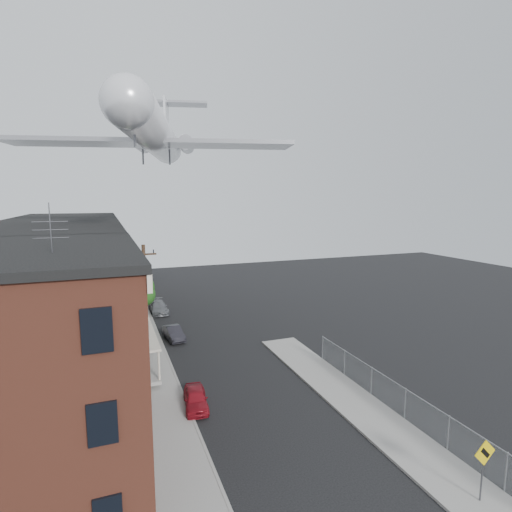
{
  "coord_description": "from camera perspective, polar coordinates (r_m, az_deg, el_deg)",
  "views": [
    {
      "loc": [
        -8.13,
        -11.44,
        12.3
      ],
      "look_at": [
        -0.71,
        8.07,
        9.28
      ],
      "focal_mm": 28.0,
      "sensor_mm": 36.0,
      "label": 1
    }
  ],
  "objects": [
    {
      "name": "sidewalk_left",
      "position": [
        37.59,
        -15.96,
        -11.09
      ],
      "size": [
        3.0,
        62.0,
        0.12
      ],
      "primitive_type": "cube",
      "color": "gray",
      "rests_on": "ground"
    },
    {
      "name": "curb_right",
      "position": [
        24.54,
        13.16,
        -21.88
      ],
      "size": [
        0.15,
        26.0,
        0.14
      ],
      "primitive_type": "cube",
      "color": "gray",
      "rests_on": "ground"
    },
    {
      "name": "warning_sign",
      "position": [
        20.14,
        29.77,
        -24.07
      ],
      "size": [
        1.1,
        0.11,
        2.8
      ],
      "color": "#515156",
      "rests_on": "ground"
    },
    {
      "name": "car_far",
      "position": [
        44.79,
        -13.76,
        -7.1
      ],
      "size": [
        1.85,
        4.34,
        1.25
      ],
      "primitive_type": "imported",
      "rotation": [
        0.0,
        0.0,
        0.02
      ],
      "color": "slate",
      "rests_on": "ground"
    },
    {
      "name": "curb_left",
      "position": [
        37.71,
        -13.73,
        -10.92
      ],
      "size": [
        0.15,
        62.0,
        0.14
      ],
      "primitive_type": "cube",
      "color": "gray",
      "rests_on": "ground"
    },
    {
      "name": "car_near",
      "position": [
        25.33,
        -8.62,
        -19.45
      ],
      "size": [
        1.74,
        3.47,
        1.13
      ],
      "primitive_type": "imported",
      "rotation": [
        0.0,
        0.0,
        -0.12
      ],
      "color": "maroon",
      "rests_on": "ground"
    },
    {
      "name": "street_tree",
      "position": [
        40.45,
        -16.32,
        -4.73
      ],
      "size": [
        3.22,
        3.2,
        5.2
      ],
      "color": "black",
      "rests_on": "ground"
    },
    {
      "name": "sidewalk_right",
      "position": [
        25.3,
        16.08,
        -21.04
      ],
      "size": [
        3.0,
        26.0,
        0.12
      ],
      "primitive_type": "cube",
      "color": "gray",
      "rests_on": "ground"
    },
    {
      "name": "row_house_d",
      "position": [
        49.61,
        -25.02,
        -0.84
      ],
      "size": [
        11.98,
        7.0,
        10.3
      ],
      "color": "gray",
      "rests_on": "ground"
    },
    {
      "name": "row_house_c",
      "position": [
        42.72,
        -25.67,
        -2.24
      ],
      "size": [
        11.98,
        7.0,
        10.3
      ],
      "color": "#62625F",
      "rests_on": "ground"
    },
    {
      "name": "utility_pole",
      "position": [
        30.52,
        -15.5,
        -6.53
      ],
      "size": [
        1.8,
        0.26,
        9.0
      ],
      "color": "black",
      "rests_on": "ground"
    },
    {
      "name": "corner_building",
      "position": [
        20.15,
        -31.3,
        -13.76
      ],
      "size": [
        10.31,
        12.3,
        12.15
      ],
      "color": "#351910",
      "rests_on": "ground"
    },
    {
      "name": "car_mid",
      "position": [
        36.36,
        -11.67,
        -10.73
      ],
      "size": [
        1.62,
        3.65,
        1.16
      ],
      "primitive_type": "imported",
      "rotation": [
        0.0,
        0.0,
        0.11
      ],
      "color": "black",
      "rests_on": "ground"
    },
    {
      "name": "chainlink_fence",
      "position": [
        25.04,
        20.53,
        -19.14
      ],
      "size": [
        0.06,
        18.06,
        1.9
      ],
      "color": "gray",
      "rests_on": "ground"
    },
    {
      "name": "row_house_a",
      "position": [
        29.1,
        -27.9,
        -7.0
      ],
      "size": [
        11.98,
        7.0,
        10.3
      ],
      "color": "#62625F",
      "rests_on": "ground"
    },
    {
      "name": "row_house_b",
      "position": [
        35.87,
        -26.57,
        -4.17
      ],
      "size": [
        11.98,
        7.0,
        10.3
      ],
      "color": "gray",
      "rests_on": "ground"
    },
    {
      "name": "airplane",
      "position": [
        35.25,
        -14.22,
        16.49
      ],
      "size": [
        22.07,
        25.23,
        7.26
      ],
      "color": "silver",
      "rests_on": "ground"
    },
    {
      "name": "row_house_e",
      "position": [
        56.53,
        -24.53,
        0.21
      ],
      "size": [
        11.98,
        7.0,
        10.3
      ],
      "color": "#62625F",
      "rests_on": "ground"
    }
  ]
}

